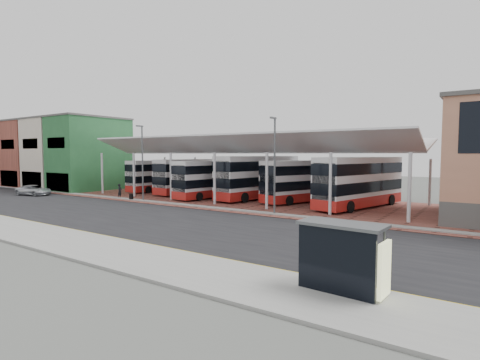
{
  "coord_description": "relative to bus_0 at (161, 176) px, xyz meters",
  "views": [
    {
      "loc": [
        16.89,
        -20.99,
        5.08
      ],
      "look_at": [
        -1.65,
        6.59,
        2.75
      ],
      "focal_mm": 28.0,
      "sensor_mm": 36.0,
      "label": 1
    }
  ],
  "objects": [
    {
      "name": "silver_car",
      "position": [
        -9.14,
        -12.46,
        -1.48
      ],
      "size": [
        4.8,
        2.94,
        1.24
      ],
      "primitive_type": "imported",
      "rotation": [
        0.0,
        0.0,
        1.78
      ],
      "color": "silver",
      "rests_on": "road"
    },
    {
      "name": "bus_4",
      "position": [
        21.07,
        0.05,
        0.09
      ],
      "size": [
        5.94,
        10.7,
        4.33
      ],
      "rotation": [
        0.0,
        0.0,
        -0.36
      ],
      "color": "silver",
      "rests_on": "forecourt"
    },
    {
      "name": "lamp_east",
      "position": [
        22.32,
        -8.89,
        2.24
      ],
      "size": [
        0.16,
        0.9,
        8.07
      ],
      "color": "#4E5154",
      "rests_on": "ground"
    },
    {
      "name": "forecourt",
      "position": [
        22.32,
        -2.16,
        -2.09
      ],
      "size": [
        72.0,
        16.0,
        0.06
      ],
      "primitive_type": "cube",
      "color": "brown",
      "rests_on": "ground"
    },
    {
      "name": "bus_3",
      "position": [
        15.58,
        -0.31,
        0.31
      ],
      "size": [
        4.6,
        11.84,
        4.76
      ],
      "rotation": [
        0.0,
        0.0,
        -0.17
      ],
      "color": "silver",
      "rests_on": "forecourt"
    },
    {
      "name": "canopy",
      "position": [
        14.32,
        -1.22,
        3.67
      ],
      "size": [
        37.0,
        11.63,
        7.07
      ],
      "color": "silver",
      "rests_on": "ground"
    },
    {
      "name": "bus_2",
      "position": [
        10.73,
        -2.25,
        0.05
      ],
      "size": [
        3.77,
        10.52,
        4.24
      ],
      "rotation": [
        0.0,
        0.0,
        -0.14
      ],
      "color": "silver",
      "rests_on": "forecourt"
    },
    {
      "name": "shop_brick",
      "position": [
        -22.68,
        -4.19,
        3.0
      ],
      "size": [
        6.4,
        10.2,
        10.22
      ],
      "color": "brown",
      "rests_on": "ground"
    },
    {
      "name": "bus_1",
      "position": [
        5.29,
        -0.16,
        0.09
      ],
      "size": [
        2.86,
        10.57,
        4.33
      ],
      "rotation": [
        0.0,
        0.0,
        -0.03
      ],
      "color": "silver",
      "rests_on": "forecourt"
    },
    {
      "name": "ground",
      "position": [
        20.32,
        -15.16,
        -2.12
      ],
      "size": [
        140.0,
        140.0,
        0.0
      ],
      "primitive_type": "plane",
      "color": "#4C4E49"
    },
    {
      "name": "road",
      "position": [
        20.32,
        -16.16,
        -2.11
      ],
      "size": [
        120.0,
        14.0,
        0.02
      ],
      "primitive_type": "cube",
      "color": "black",
      "rests_on": "ground"
    },
    {
      "name": "bus_5",
      "position": [
        27.04,
        -0.92,
        0.28
      ],
      "size": [
        5.42,
        11.74,
        4.72
      ],
      "rotation": [
        0.0,
        0.0,
        -0.25
      ],
      "color": "silver",
      "rests_on": "forecourt"
    },
    {
      "name": "shop_green",
      "position": [
        -9.68,
        -4.19,
        3.0
      ],
      "size": [
        6.4,
        10.2,
        10.22
      ],
      "color": "#2A6836",
      "rests_on": "ground"
    },
    {
      "name": "bus_shelter",
      "position": [
        33.1,
        -23.33,
        -0.44
      ],
      "size": [
        3.17,
        1.63,
        2.47
      ],
      "rotation": [
        0.0,
        0.0,
        -0.07
      ],
      "color": "black",
      "rests_on": "sidewalk"
    },
    {
      "name": "pedestrian",
      "position": [
        2.32,
        -8.73,
        -1.25
      ],
      "size": [
        0.54,
        0.68,
        1.62
      ],
      "primitive_type": "imported",
      "rotation": [
        0.0,
        0.0,
        1.86
      ],
      "color": "black",
      "rests_on": "forecourt"
    },
    {
      "name": "suitcase",
      "position": [
        4.76,
        -9.16,
        -1.74
      ],
      "size": [
        0.38,
        0.27,
        0.65
      ],
      "primitive_type": "cube",
      "color": "black",
      "rests_on": "forecourt"
    },
    {
      "name": "shop_cream",
      "position": [
        -16.18,
        -4.19,
        3.0
      ],
      "size": [
        6.4,
        10.2,
        10.22
      ],
      "color": "beige",
      "rests_on": "ground"
    },
    {
      "name": "lamp_west",
      "position": [
        6.32,
        -8.89,
        2.24
      ],
      "size": [
        0.16,
        0.9,
        8.07
      ],
      "color": "#4E5154",
      "rests_on": "ground"
    },
    {
      "name": "bus_0",
      "position": [
        0.0,
        0.0,
        0.0
      ],
      "size": [
        3.01,
        10.2,
        4.15
      ],
      "rotation": [
        0.0,
        0.0,
        -0.06
      ],
      "color": "silver",
      "rests_on": "forecourt"
    },
    {
      "name": "yellow_line_near",
      "position": [
        20.32,
        -22.16,
        -2.1
      ],
      "size": [
        120.0,
        0.12,
        0.01
      ],
      "primitive_type": "cube",
      "color": "#C7A700",
      "rests_on": "road"
    },
    {
      "name": "yellow_line_far",
      "position": [
        20.32,
        -21.86,
        -2.1
      ],
      "size": [
        120.0,
        0.12,
        0.01
      ],
      "primitive_type": "cube",
      "color": "#C7A700",
      "rests_on": "road"
    },
    {
      "name": "sidewalk",
      "position": [
        20.32,
        -24.16,
        -2.05
      ],
      "size": [
        120.0,
        4.0,
        0.14
      ],
      "primitive_type": "cube",
      "color": "gray",
      "rests_on": "ground"
    },
    {
      "name": "shop_ochre",
      "position": [
        -29.18,
        -4.19,
        3.0
      ],
      "size": [
        6.4,
        10.2,
        10.22
      ],
      "color": "tan",
      "rests_on": "ground"
    },
    {
      "name": "north_kerb",
      "position": [
        20.32,
        -8.96,
        -2.05
      ],
      "size": [
        120.0,
        0.8,
        0.14
      ],
      "primitive_type": "cube",
      "color": "gray",
      "rests_on": "ground"
    }
  ]
}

